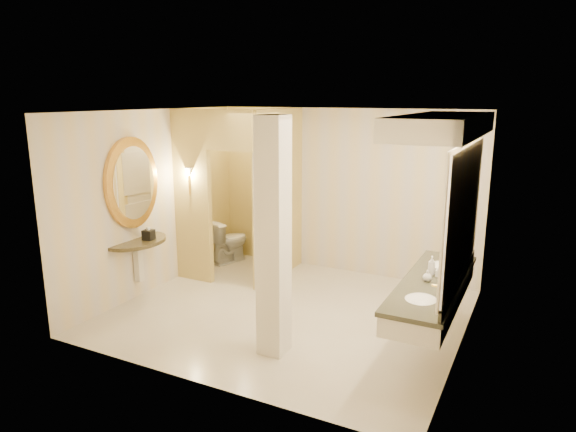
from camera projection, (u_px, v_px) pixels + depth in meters
name	position (u px, v px, depth m)	size (l,w,h in m)	color
floor	(288.00, 312.00, 7.02)	(4.50, 4.50, 0.00)	beige
ceiling	(288.00, 111.00, 6.40)	(4.50, 4.50, 0.00)	white
wall_back	(343.00, 192.00, 8.45)	(4.50, 0.02, 2.70)	beige
wall_front	(195.00, 258.00, 4.98)	(4.50, 0.02, 2.70)	beige
wall_left	(155.00, 201.00, 7.70)	(0.02, 4.00, 2.70)	beige
wall_right	(468.00, 237.00, 5.72)	(0.02, 4.00, 2.70)	beige
toilet_closet	(253.00, 194.00, 8.04)	(1.50, 1.55, 2.70)	#D0BE6D
wall_sconce	(189.00, 173.00, 7.84)	(0.14, 0.14, 0.42)	gold
vanity	(440.00, 215.00, 5.55)	(0.75, 2.42, 2.09)	beige
console_shelf	(133.00, 208.00, 7.26)	(0.99, 0.99, 1.94)	black
pillar	(273.00, 239.00, 5.65)	(0.30, 0.30, 2.70)	beige
tissue_box	(149.00, 235.00, 7.35)	(0.14, 0.14, 0.14)	black
toilet	(228.00, 241.00, 9.09)	(0.43, 0.75, 0.77)	white
soap_bottle_a	(438.00, 272.00, 5.84)	(0.05, 0.05, 0.12)	beige
soap_bottle_b	(427.00, 276.00, 5.70)	(0.10, 0.10, 0.13)	silver
soap_bottle_c	(432.00, 266.00, 5.89)	(0.09, 0.09, 0.23)	#C6B28C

